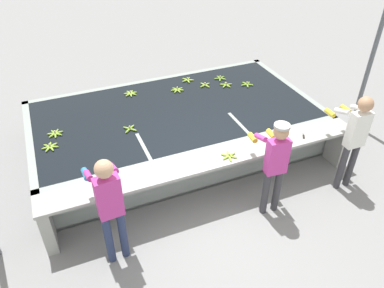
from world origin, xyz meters
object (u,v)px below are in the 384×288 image
Objects in this scene: banana_bunch_floating_4 at (188,80)px; banana_bunch_floating_9 at (131,93)px; worker_2 at (355,134)px; banana_bunch_floating_7 at (226,85)px; banana_bunch_floating_2 at (55,134)px; support_post_right at (373,55)px; banana_bunch_floating_5 at (205,85)px; knife_0 at (303,134)px; banana_bunch_floating_0 at (50,147)px; banana_bunch_floating_1 at (130,129)px; worker_1 at (275,160)px; banana_bunch_floating_8 at (220,78)px; worker_0 at (109,202)px; banana_bunch_floating_6 at (177,90)px; banana_bunch_floating_3 at (247,84)px; banana_bunch_ledge_0 at (229,156)px.

banana_bunch_floating_4 is 0.99× the size of banana_bunch_floating_9.
banana_bunch_floating_7 is at bearing 108.14° from worker_2.
support_post_right reaches higher than banana_bunch_floating_2.
knife_0 is (0.80, -2.32, -0.01)m from banana_bunch_floating_5.
banana_bunch_floating_0 is 1.22× the size of banana_bunch_floating_1.
worker_1 is 5.90× the size of banana_bunch_floating_9.
banana_bunch_floating_4 is (-0.07, 3.28, -0.16)m from worker_1.
worker_2 reaches higher than knife_0.
worker_1 is at bearing -101.40° from banana_bunch_floating_8.
banana_bunch_floating_6 is at bearing 55.09° from worker_0.
worker_1 is 3.70m from banana_bunch_floating_2.
worker_1 reaches higher than banana_bunch_floating_4.
worker_1 is 3.29m from banana_bunch_floating_4.
banana_bunch_floating_5 is at bearing 47.47° from worker_0.
banana_bunch_floating_1 is at bearing -159.78° from banana_bunch_floating_7.
banana_bunch_floating_2 is 3.19m from banana_bunch_floating_5.
worker_1 is 5.88× the size of banana_bunch_floating_2.
banana_bunch_floating_5 is (-0.83, 0.31, 0.00)m from banana_bunch_floating_3.
banana_bunch_floating_5 is 2.45m from knife_0.
worker_2 is 6.35× the size of banana_bunch_floating_4.
banana_bunch_floating_3 is 0.99× the size of banana_bunch_floating_9.
worker_0 is 3.50m from knife_0.
banana_bunch_floating_7 is (3.65, 0.86, 0.00)m from banana_bunch_floating_0.
support_post_right is at bearing 22.42° from knife_0.
worker_0 reaches higher than knife_0.
worker_2 is at bearing -0.23° from worker_0.
banana_bunch_floating_8 is at bearing 78.60° from worker_1.
worker_2 reaches higher than banana_bunch_floating_2.
worker_2 is 3.20m from banana_bunch_floating_8.
banana_bunch_floating_3 is at bearing 36.50° from worker_0.
banana_bunch_floating_8 is at bearing 26.78° from banana_bunch_floating_1.
banana_bunch_floating_5 is at bearing 74.49° from banana_bunch_ledge_0.
banana_bunch_floating_1 reaches higher than knife_0.
banana_bunch_floating_5 is at bearing 159.49° from banana_bunch_floating_3.
worker_2 reaches higher than worker_0.
banana_bunch_floating_2 is 1.00× the size of banana_bunch_floating_6.
worker_1 reaches higher than banana_bunch_floating_5.
worker_0 is 6.31× the size of banana_bunch_floating_4.
banana_bunch_ledge_0 is at bearing 165.10° from worker_2.
banana_bunch_ledge_0 is (-0.66, -2.38, 0.00)m from banana_bunch_floating_5.
banana_bunch_floating_5 is (3.12, 0.66, 0.00)m from banana_bunch_floating_2.
banana_bunch_floating_1 is 2.15m from banana_bunch_floating_5.
support_post_right is (5.54, 1.43, 0.54)m from worker_0.
banana_bunch_floating_8 is at bearing 7.24° from banana_bunch_floating_6.
banana_bunch_ledge_0 is (0.89, -2.62, 0.00)m from banana_bunch_floating_9.
worker_1 is 5.89× the size of banana_bunch_floating_0.
worker_2 is at bearing -74.13° from banana_bunch_floating_8.
banana_bunch_floating_4 is (2.99, 1.39, 0.00)m from banana_bunch_floating_0.
banana_bunch_floating_0 is 1.02× the size of banana_bunch_floating_5.
banana_bunch_floating_7 is (1.02, -0.19, 0.00)m from banana_bunch_floating_6.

